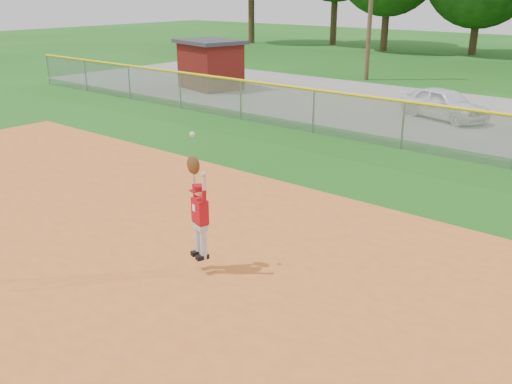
% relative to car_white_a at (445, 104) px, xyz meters
% --- Properties ---
extents(ground, '(120.00, 120.00, 0.00)m').
position_rel_car_white_a_xyz_m(ground, '(0.68, -14.92, -0.62)').
color(ground, '#185313').
rests_on(ground, ground).
extents(clay_infield, '(24.00, 16.00, 0.04)m').
position_rel_car_white_a_xyz_m(clay_infield, '(0.68, -17.92, -0.60)').
color(clay_infield, '#C96124').
rests_on(clay_infield, ground).
extents(parking_strip, '(44.00, 10.00, 0.03)m').
position_rel_car_white_a_xyz_m(parking_strip, '(0.68, 1.08, -0.61)').
color(parking_strip, slate).
rests_on(parking_strip, ground).
extents(car_white_a, '(3.75, 2.40, 1.19)m').
position_rel_car_white_a_xyz_m(car_white_a, '(0.00, 0.00, 0.00)').
color(car_white_a, white).
rests_on(car_white_a, parking_strip).
extents(utility_shed, '(3.67, 3.14, 2.39)m').
position_rel_car_white_a_xyz_m(utility_shed, '(-11.78, -0.57, 0.60)').
color(utility_shed, '#500F0B').
rests_on(utility_shed, ground).
extents(outfield_fence, '(40.06, 0.10, 1.55)m').
position_rel_car_white_a_xyz_m(outfield_fence, '(0.68, -4.92, 0.26)').
color(outfield_fence, gray).
rests_on(outfield_fence, ground).
extents(ballplayer, '(0.59, 0.36, 2.21)m').
position_rel_car_white_a_xyz_m(ballplayer, '(1.68, -14.75, 0.57)').
color(ballplayer, silver).
rests_on(ballplayer, ground).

